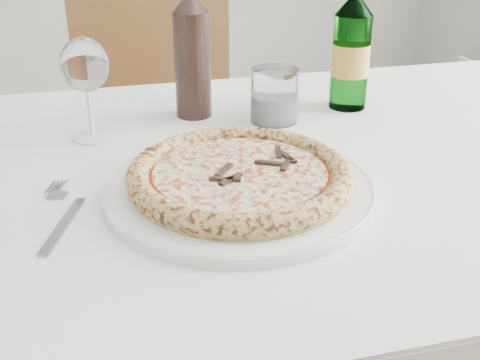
{
  "coord_description": "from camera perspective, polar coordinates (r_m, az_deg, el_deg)",
  "views": [
    {
      "loc": [
        -0.04,
        -0.48,
        1.12
      ],
      "look_at": [
        0.2,
        0.19,
        0.78
      ],
      "focal_mm": 45.0,
      "sensor_mm": 36.0,
      "label": 1
    }
  ],
  "objects": [
    {
      "name": "fork",
      "position": [
        0.78,
        -16.57,
        -3.19
      ],
      "size": [
        0.07,
        0.19,
        0.0
      ],
      "color": "gray",
      "rests_on": "dining_table"
    },
    {
      "name": "wine_bottle",
      "position": [
        1.06,
        -4.56,
        11.86
      ],
      "size": [
        0.06,
        0.06,
        0.26
      ],
      "color": "black",
      "rests_on": "dining_table"
    },
    {
      "name": "beer_bottle",
      "position": [
        1.12,
        10.49,
        11.95
      ],
      "size": [
        0.07,
        0.07,
        0.26
      ],
      "color": "#348A3A",
      "rests_on": "dining_table"
    },
    {
      "name": "plate",
      "position": [
        0.8,
        0.0,
        -0.72
      ],
      "size": [
        0.36,
        0.36,
        0.02
      ],
      "color": "white",
      "rests_on": "dining_table"
    },
    {
      "name": "pizza",
      "position": [
        0.79,
        -0.0,
        0.41
      ],
      "size": [
        0.3,
        0.3,
        0.03
      ],
      "color": "tan",
      "rests_on": "plate"
    },
    {
      "name": "chair_far",
      "position": [
        1.75,
        -7.92,
        5.9
      ],
      "size": [
        0.53,
        0.53,
        0.93
      ],
      "color": "brown",
      "rests_on": "floor"
    },
    {
      "name": "wine_glass",
      "position": [
        0.98,
        -14.49,
        10.29
      ],
      "size": [
        0.07,
        0.07,
        0.17
      ],
      "color": "silver",
      "rests_on": "dining_table"
    },
    {
      "name": "tumbler",
      "position": [
        1.05,
        3.27,
        7.69
      ],
      "size": [
        0.08,
        0.08,
        0.09
      ],
      "color": "silver",
      "rests_on": "dining_table"
    },
    {
      "name": "dining_table",
      "position": [
        0.93,
        -2.08,
        -3.42
      ],
      "size": [
        1.53,
        0.99,
        0.76
      ],
      "color": "brown",
      "rests_on": "floor"
    }
  ]
}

